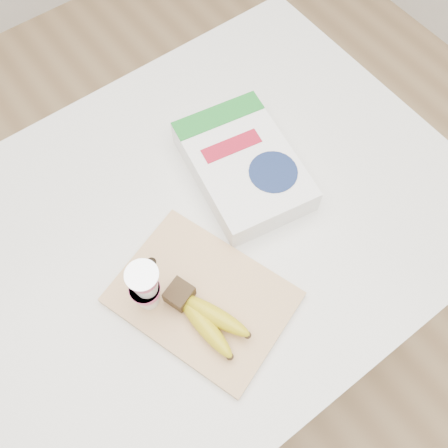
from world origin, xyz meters
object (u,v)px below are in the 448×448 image
bananas (205,316)px  cereal_box (243,166)px  table (185,311)px  yogurt_stack (145,287)px  cutting_board (203,297)px

bananas → cereal_box: 0.34m
table → yogurt_stack: size_ratio=9.50×
bananas → yogurt_stack: size_ratio=1.33×
cutting_board → yogurt_stack: (-0.08, 0.05, 0.08)m
cutting_board → yogurt_stack: bearing=129.3°
cereal_box → table: bearing=-160.4°
table → yogurt_stack: yogurt_stack is taller
cereal_box → bananas: bearing=-129.4°
table → cereal_box: bearing=9.3°
cereal_box → yogurt_stack: bearing=-148.0°
cutting_board → cereal_box: (0.24, 0.18, 0.02)m
table → cutting_board: bearing=-95.7°
table → cereal_box: size_ratio=3.96×
table → cutting_board: cutting_board is taller
table → cutting_board: (-0.01, -0.14, 0.50)m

